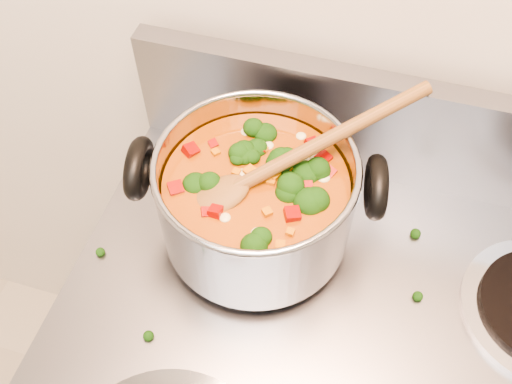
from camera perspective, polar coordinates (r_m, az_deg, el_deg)
stockpot at (r=0.65m, az=-0.04°, el=-0.64°), size 0.29×0.23×0.14m
wooden_spoon at (r=0.62m, az=1.74°, el=2.43°), size 0.24×0.22×0.09m
cooktop_crumbs at (r=0.74m, az=-0.95°, el=-0.65°), size 0.25×0.27×0.01m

